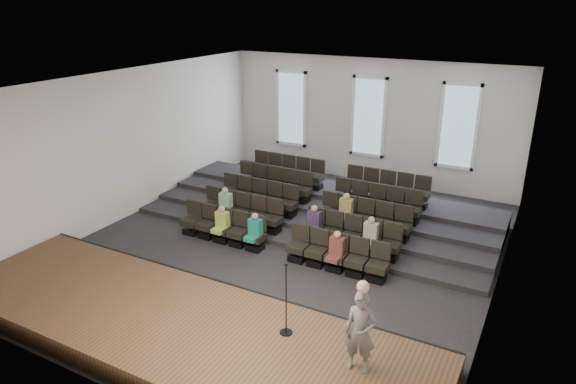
{
  "coord_description": "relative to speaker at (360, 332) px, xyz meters",
  "views": [
    {
      "loc": [
        6.76,
        -12.39,
        7.14
      ],
      "look_at": [
        -0.18,
        0.5,
        1.6
      ],
      "focal_mm": 32.0,
      "sensor_mm": 36.0,
      "label": 1
    }
  ],
  "objects": [
    {
      "name": "wall_right",
      "position": [
        1.86,
        4.72,
        1.17
      ],
      "size": [
        0.04,
        14.0,
        5.0
      ],
      "primitive_type": "cube",
      "color": "silver",
      "rests_on": "ground"
    },
    {
      "name": "seating_rows",
      "position": [
        -4.16,
        6.26,
        -0.65
      ],
      "size": [
        6.8,
        4.7,
        1.67
      ],
      "color": "black",
      "rests_on": "ground"
    },
    {
      "name": "mic_stand",
      "position": [
        -1.75,
        0.32,
        -0.33
      ],
      "size": [
        0.28,
        0.28,
        1.67
      ],
      "color": "black",
      "rests_on": "stage"
    },
    {
      "name": "risers",
      "position": [
        -4.16,
        7.89,
        -1.13
      ],
      "size": [
        11.8,
        4.8,
        0.6
      ],
      "color": "black",
      "rests_on": "ground"
    },
    {
      "name": "stage_lip",
      "position": [
        -4.16,
        1.39,
        -1.08
      ],
      "size": [
        11.8,
        0.06,
        0.52
      ],
      "primitive_type": "cube",
      "color": "black",
      "rests_on": "ground"
    },
    {
      "name": "ceiling",
      "position": [
        -4.16,
        4.72,
        3.68
      ],
      "size": [
        12.0,
        14.0,
        0.02
      ],
      "primitive_type": "cube",
      "color": "white",
      "rests_on": "ground"
    },
    {
      "name": "wall_back",
      "position": [
        -4.16,
        11.74,
        1.17
      ],
      "size": [
        12.0,
        0.04,
        5.0
      ],
      "primitive_type": "cube",
      "color": "silver",
      "rests_on": "ground"
    },
    {
      "name": "audience",
      "position": [
        -3.97,
        4.87,
        -0.54
      ],
      "size": [
        5.45,
        2.64,
        1.1
      ],
      "color": "#A3BE4C",
      "rests_on": "seating_rows"
    },
    {
      "name": "stage",
      "position": [
        -4.16,
        -0.38,
        -1.08
      ],
      "size": [
        11.8,
        3.6,
        0.5
      ],
      "primitive_type": "cube",
      "color": "#513822",
      "rests_on": "ground"
    },
    {
      "name": "wall_left",
      "position": [
        -10.18,
        4.72,
        1.17
      ],
      "size": [
        0.04,
        14.0,
        5.0
      ],
      "primitive_type": "cube",
      "color": "silver",
      "rests_on": "ground"
    },
    {
      "name": "ground",
      "position": [
        -4.16,
        4.72,
        -1.33
      ],
      "size": [
        14.0,
        14.0,
        0.0
      ],
      "primitive_type": "plane",
      "color": "black",
      "rests_on": "ground"
    },
    {
      "name": "windows",
      "position": [
        -4.16,
        11.67,
        1.37
      ],
      "size": [
        8.44,
        0.1,
        3.24
      ],
      "color": "white",
      "rests_on": "wall_back"
    },
    {
      "name": "speaker",
      "position": [
        0.0,
        0.0,
        0.0
      ],
      "size": [
        0.66,
        0.48,
        1.65
      ],
      "primitive_type": "imported",
      "rotation": [
        0.0,
        0.0,
        0.16
      ],
      "color": "#5D5A58",
      "rests_on": "stage"
    },
    {
      "name": "wall_front",
      "position": [
        -4.16,
        -2.3,
        1.17
      ],
      "size": [
        12.0,
        0.04,
        5.0
      ],
      "primitive_type": "cube",
      "color": "silver",
      "rests_on": "ground"
    }
  ]
}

